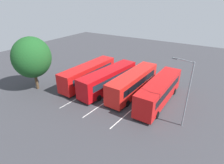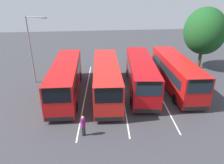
{
  "view_description": "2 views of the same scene",
  "coord_description": "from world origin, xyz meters",
  "px_view_note": "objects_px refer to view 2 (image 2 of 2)",
  "views": [
    {
      "loc": [
        -22.15,
        -12.12,
        13.61
      ],
      "look_at": [
        -0.35,
        1.39,
        1.52
      ],
      "focal_mm": 29.13,
      "sensor_mm": 36.0,
      "label": 1
    },
    {
      "loc": [
        20.96,
        -3.51,
        10.25
      ],
      "look_at": [
        1.37,
        -1.27,
        1.68
      ],
      "focal_mm": 33.77,
      "sensor_mm": 36.0,
      "label": 2
    }
  ],
  "objects_px": {
    "bus_center_right": "(141,74)",
    "bus_far_right": "(176,72)",
    "bus_center_left": "(106,78)",
    "street_lamp": "(32,46)",
    "depot_tree": "(205,31)",
    "bus_far_left": "(66,78)",
    "pedestrian": "(83,124)"
  },
  "relations": [
    {
      "from": "bus_center_right",
      "to": "pedestrian",
      "type": "bearing_deg",
      "value": -31.83
    },
    {
      "from": "bus_center_left",
      "to": "pedestrian",
      "type": "height_order",
      "value": "bus_center_left"
    },
    {
      "from": "bus_center_left",
      "to": "bus_far_right",
      "type": "relative_size",
      "value": 1.0
    },
    {
      "from": "bus_far_left",
      "to": "bus_center_left",
      "type": "bearing_deg",
      "value": 85.32
    },
    {
      "from": "bus_center_left",
      "to": "depot_tree",
      "type": "relative_size",
      "value": 1.39
    },
    {
      "from": "depot_tree",
      "to": "bus_center_right",
      "type": "bearing_deg",
      "value": -59.47
    },
    {
      "from": "bus_center_right",
      "to": "depot_tree",
      "type": "xyz_separation_m",
      "value": [
        -5.9,
        10.01,
        3.41
      ]
    },
    {
      "from": "bus_center_left",
      "to": "bus_far_right",
      "type": "bearing_deg",
      "value": 98.91
    },
    {
      "from": "pedestrian",
      "to": "street_lamp",
      "type": "xyz_separation_m",
      "value": [
        -10.9,
        -5.68,
        3.47
      ]
    },
    {
      "from": "bus_far_left",
      "to": "bus_far_right",
      "type": "height_order",
      "value": "same"
    },
    {
      "from": "street_lamp",
      "to": "bus_far_left",
      "type": "bearing_deg",
      "value": -23.68
    },
    {
      "from": "bus_far_left",
      "to": "street_lamp",
      "type": "height_order",
      "value": "street_lamp"
    },
    {
      "from": "depot_tree",
      "to": "bus_far_right",
      "type": "bearing_deg",
      "value": -45.34
    },
    {
      "from": "bus_far_right",
      "to": "bus_center_left",
      "type": "bearing_deg",
      "value": -81.61
    },
    {
      "from": "street_lamp",
      "to": "bus_center_right",
      "type": "bearing_deg",
      "value": 3.94
    },
    {
      "from": "bus_center_left",
      "to": "street_lamp",
      "type": "relative_size",
      "value": 1.5
    },
    {
      "from": "street_lamp",
      "to": "depot_tree",
      "type": "height_order",
      "value": "depot_tree"
    },
    {
      "from": "bus_far_left",
      "to": "pedestrian",
      "type": "bearing_deg",
      "value": 15.67
    },
    {
      "from": "pedestrian",
      "to": "street_lamp",
      "type": "distance_m",
      "value": 12.77
    },
    {
      "from": "bus_far_right",
      "to": "depot_tree",
      "type": "bearing_deg",
      "value": 137.27
    },
    {
      "from": "bus_far_left",
      "to": "street_lamp",
      "type": "xyz_separation_m",
      "value": [
        -3.51,
        -3.83,
        2.64
      ]
    },
    {
      "from": "bus_center_right",
      "to": "bus_far_right",
      "type": "bearing_deg",
      "value": 97.08
    },
    {
      "from": "street_lamp",
      "to": "bus_center_left",
      "type": "bearing_deg",
      "value": -7.47
    },
    {
      "from": "bus_far_left",
      "to": "bus_center_left",
      "type": "relative_size",
      "value": 1.0
    },
    {
      "from": "bus_center_right",
      "to": "depot_tree",
      "type": "height_order",
      "value": "depot_tree"
    },
    {
      "from": "pedestrian",
      "to": "street_lamp",
      "type": "height_order",
      "value": "street_lamp"
    },
    {
      "from": "bus_far_left",
      "to": "street_lamp",
      "type": "bearing_deg",
      "value": -130.87
    },
    {
      "from": "bus_far_left",
      "to": "pedestrian",
      "type": "height_order",
      "value": "bus_far_left"
    },
    {
      "from": "bus_far_right",
      "to": "pedestrian",
      "type": "height_order",
      "value": "bus_far_right"
    },
    {
      "from": "bus_center_right",
      "to": "street_lamp",
      "type": "distance_m",
      "value": 12.63
    },
    {
      "from": "bus_center_left",
      "to": "bus_center_right",
      "type": "bearing_deg",
      "value": 104.89
    },
    {
      "from": "bus_center_left",
      "to": "depot_tree",
      "type": "bearing_deg",
      "value": 118.91
    }
  ]
}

